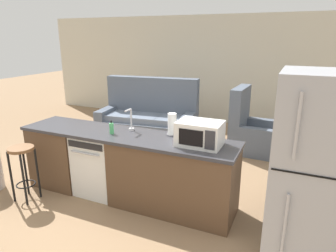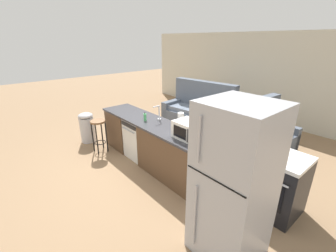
{
  "view_description": "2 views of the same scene",
  "coord_description": "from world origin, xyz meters",
  "px_view_note": "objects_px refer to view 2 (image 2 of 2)",
  "views": [
    {
      "loc": [
        2.14,
        -3.09,
        2.09
      ],
      "look_at": [
        0.41,
        0.8,
        0.82
      ],
      "focal_mm": 32.0,
      "sensor_mm": 36.0,
      "label": 1
    },
    {
      "loc": [
        3.43,
        -2.4,
        2.39
      ],
      "look_at": [
        0.33,
        0.25,
        0.8
      ],
      "focal_mm": 24.0,
      "sensor_mm": 36.0,
      "label": 2
    }
  ],
  "objects_px": {
    "paper_towel_roll": "(181,121)",
    "trash_bin": "(87,127)",
    "refrigerator": "(233,185)",
    "soap_bottle": "(145,117)",
    "kettle": "(273,143)",
    "armchair": "(270,134)",
    "microwave": "(190,130)",
    "couch": "(199,112)",
    "stove_range": "(274,182)",
    "bar_stool": "(99,129)",
    "dishwasher": "(141,138)"
  },
  "relations": [
    {
      "from": "refrigerator",
      "to": "trash_bin",
      "type": "height_order",
      "value": "refrigerator"
    },
    {
      "from": "microwave",
      "to": "kettle",
      "type": "distance_m",
      "value": 1.23
    },
    {
      "from": "soap_bottle",
      "to": "trash_bin",
      "type": "xyz_separation_m",
      "value": [
        -1.74,
        -0.54,
        -0.59
      ]
    },
    {
      "from": "microwave",
      "to": "bar_stool",
      "type": "bearing_deg",
      "value": -164.85
    },
    {
      "from": "refrigerator",
      "to": "armchair",
      "type": "bearing_deg",
      "value": 108.45
    },
    {
      "from": "soap_bottle",
      "to": "trash_bin",
      "type": "relative_size",
      "value": 0.24
    },
    {
      "from": "dishwasher",
      "to": "trash_bin",
      "type": "relative_size",
      "value": 1.14
    },
    {
      "from": "refrigerator",
      "to": "couch",
      "type": "distance_m",
      "value": 4.26
    },
    {
      "from": "stove_range",
      "to": "microwave",
      "type": "bearing_deg",
      "value": -155.24
    },
    {
      "from": "paper_towel_roll",
      "to": "dishwasher",
      "type": "bearing_deg",
      "value": -168.05
    },
    {
      "from": "soap_bottle",
      "to": "refrigerator",
      "type": "bearing_deg",
      "value": -11.82
    },
    {
      "from": "couch",
      "to": "paper_towel_roll",
      "type": "bearing_deg",
      "value": -55.83
    },
    {
      "from": "paper_towel_roll",
      "to": "trash_bin",
      "type": "xyz_separation_m",
      "value": [
        -2.47,
        -0.8,
        -0.66
      ]
    },
    {
      "from": "stove_range",
      "to": "microwave",
      "type": "height_order",
      "value": "microwave"
    },
    {
      "from": "kettle",
      "to": "trash_bin",
      "type": "bearing_deg",
      "value": -162.03
    },
    {
      "from": "refrigerator",
      "to": "trash_bin",
      "type": "bearing_deg",
      "value": -179.38
    },
    {
      "from": "dishwasher",
      "to": "couch",
      "type": "distance_m",
      "value": 2.39
    },
    {
      "from": "trash_bin",
      "to": "bar_stool",
      "type": "bearing_deg",
      "value": -0.02
    },
    {
      "from": "bar_stool",
      "to": "couch",
      "type": "xyz_separation_m",
      "value": [
        0.31,
        2.94,
        -0.14
      ]
    },
    {
      "from": "refrigerator",
      "to": "trash_bin",
      "type": "relative_size",
      "value": 2.5
    },
    {
      "from": "armchair",
      "to": "soap_bottle",
      "type": "bearing_deg",
      "value": -117.97
    },
    {
      "from": "kettle",
      "to": "trash_bin",
      "type": "height_order",
      "value": "kettle"
    },
    {
      "from": "dishwasher",
      "to": "trash_bin",
      "type": "xyz_separation_m",
      "value": [
        -1.49,
        -0.59,
        -0.04
      ]
    },
    {
      "from": "dishwasher",
      "to": "armchair",
      "type": "bearing_deg",
      "value": 57.15
    },
    {
      "from": "stove_range",
      "to": "soap_bottle",
      "type": "xyz_separation_m",
      "value": [
        -2.35,
        -0.61,
        0.52
      ]
    },
    {
      "from": "stove_range",
      "to": "armchair",
      "type": "height_order",
      "value": "armchair"
    },
    {
      "from": "dishwasher",
      "to": "couch",
      "type": "bearing_deg",
      "value": 101.47
    },
    {
      "from": "microwave",
      "to": "kettle",
      "type": "bearing_deg",
      "value": 33.54
    },
    {
      "from": "refrigerator",
      "to": "kettle",
      "type": "height_order",
      "value": "refrigerator"
    },
    {
      "from": "armchair",
      "to": "refrigerator",
      "type": "bearing_deg",
      "value": -71.55
    },
    {
      "from": "refrigerator",
      "to": "microwave",
      "type": "relative_size",
      "value": 3.69
    },
    {
      "from": "couch",
      "to": "armchair",
      "type": "bearing_deg",
      "value": 3.39
    },
    {
      "from": "soap_bottle",
      "to": "bar_stool",
      "type": "bearing_deg",
      "value": -152.58
    },
    {
      "from": "trash_bin",
      "to": "soap_bottle",
      "type": "bearing_deg",
      "value": 17.1
    },
    {
      "from": "dishwasher",
      "to": "microwave",
      "type": "distance_m",
      "value": 1.54
    },
    {
      "from": "microwave",
      "to": "couch",
      "type": "height_order",
      "value": "couch"
    },
    {
      "from": "paper_towel_roll",
      "to": "bar_stool",
      "type": "bearing_deg",
      "value": -155.51
    },
    {
      "from": "trash_bin",
      "to": "armchair",
      "type": "xyz_separation_m",
      "value": [
        3.08,
        3.06,
        -0.03
      ]
    },
    {
      "from": "refrigerator",
      "to": "bar_stool",
      "type": "distance_m",
      "value": 3.4
    },
    {
      "from": "armchair",
      "to": "stove_range",
      "type": "bearing_deg",
      "value": -62.32
    },
    {
      "from": "kettle",
      "to": "armchair",
      "type": "height_order",
      "value": "armchair"
    },
    {
      "from": "soap_bottle",
      "to": "couch",
      "type": "relative_size",
      "value": 0.08
    },
    {
      "from": "paper_towel_roll",
      "to": "trash_bin",
      "type": "relative_size",
      "value": 0.38
    },
    {
      "from": "trash_bin",
      "to": "couch",
      "type": "relative_size",
      "value": 0.35
    },
    {
      "from": "couch",
      "to": "microwave",
      "type": "bearing_deg",
      "value": -51.24
    },
    {
      "from": "kettle",
      "to": "trash_bin",
      "type": "relative_size",
      "value": 0.28
    },
    {
      "from": "microwave",
      "to": "kettle",
      "type": "height_order",
      "value": "microwave"
    },
    {
      "from": "paper_towel_roll",
      "to": "couch",
      "type": "distance_m",
      "value": 2.66
    },
    {
      "from": "armchair",
      "to": "trash_bin",
      "type": "bearing_deg",
      "value": -135.2
    },
    {
      "from": "microwave",
      "to": "trash_bin",
      "type": "relative_size",
      "value": 0.68
    }
  ]
}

